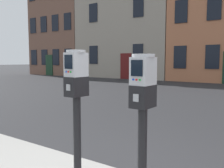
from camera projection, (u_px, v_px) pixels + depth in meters
parking_meter_near_kerb at (76, 91)px, 2.77m from camera, size 0.23×0.26×1.49m
parking_meter_twin_adjacent at (143, 101)px, 2.30m from camera, size 0.23×0.26×1.43m
townhouse_brick_corner at (71, 29)px, 27.05m from camera, size 6.77×6.26×10.12m
townhouse_brownstone at (130, 17)px, 22.15m from camera, size 8.93×5.15×11.00m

